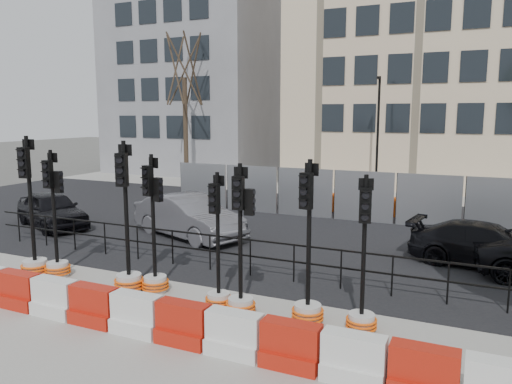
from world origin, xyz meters
The scene contains 22 objects.
ground centered at (0.00, 0.00, 0.00)m, with size 120.00×120.00×0.00m, color #51514C.
sidewalk_near centered at (0.00, -3.00, 0.01)m, with size 40.00×6.00×0.02m, color gray.
road centered at (0.00, 7.00, 0.01)m, with size 40.00×14.00×0.03m, color black.
sidewalk_far centered at (0.00, 16.00, 0.01)m, with size 40.00×4.00×0.02m, color gray.
building_grey centered at (-14.00, 21.99, 7.00)m, with size 11.00×9.06×14.00m.
building_cream centered at (2.00, 21.99, 9.00)m, with size 15.00×10.06×18.00m.
kerb_railing centered at (0.00, 1.20, 0.69)m, with size 18.00×0.04×1.00m.
heras_fencing centered at (0.57, 9.86, 0.65)m, with size 14.33×1.72×2.00m.
lamp_post_far centered at (0.50, 14.98, 3.22)m, with size 0.12×0.56×6.00m.
tree_bare_far centered at (-11.00, 15.50, 6.65)m, with size 2.00×2.00×9.00m.
barrier_row centered at (0.00, -2.80, 0.37)m, with size 16.75×0.50×0.80m.
traffic_signal_a centered at (-5.10, -1.12, 0.75)m, with size 0.72×0.72×3.65m.
traffic_signal_b centered at (-4.52, -0.92, 0.79)m, with size 0.65×0.65×3.30m.
traffic_signal_c centered at (-2.13, -1.04, 0.74)m, with size 0.71×0.71×3.59m.
traffic_signal_d centered at (-1.55, -0.80, 0.78)m, with size 0.65×0.65×3.28m.
traffic_signal_e centered at (0.30, -1.07, 0.62)m, with size 0.59×0.59×2.99m.
traffic_signal_f centered at (0.91, -1.21, 0.77)m, with size 0.63×0.63×3.22m.
traffic_signal_g centered at (2.30, -0.99, 0.69)m, with size 0.66×0.66×3.33m.
traffic_signal_h centered at (3.38, -0.94, 0.64)m, with size 0.61×0.61×3.08m.
car_a centered at (-9.14, 3.29, 0.67)m, with size 4.24×3.04×1.34m, color black.
car_b centered at (-3.68, 4.08, 0.73)m, with size 4.72×3.00×1.47m, color #57575D.
car_c centered at (5.59, 4.64, 0.61)m, with size 4.39×2.27×1.22m, color black.
Camera 1 is at (5.32, -10.10, 4.20)m, focal length 35.00 mm.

